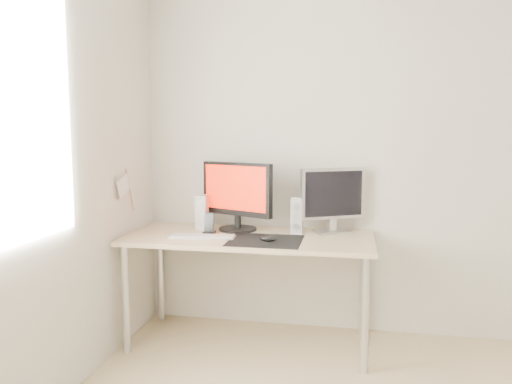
{
  "coord_description": "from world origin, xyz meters",
  "views": [
    {
      "loc": [
        -0.29,
        -1.75,
        1.41
      ],
      "look_at": [
        -0.9,
        1.44,
        1.01
      ],
      "focal_mm": 35.0,
      "sensor_mm": 36.0,
      "label": 1
    }
  ],
  "objects": [
    {
      "name": "speaker_right",
      "position": [
        -0.63,
        1.51,
        0.85
      ],
      "size": [
        0.08,
        0.09,
        0.24
      ],
      "color": "silver",
      "rests_on": "desk"
    },
    {
      "name": "keyboard",
      "position": [
        -1.21,
        1.26,
        0.74
      ],
      "size": [
        0.43,
        0.14,
        0.02
      ],
      "color": "#ACABAE",
      "rests_on": "desk"
    },
    {
      "name": "mousepad",
      "position": [
        -0.8,
        1.25,
        0.73
      ],
      "size": [
        0.45,
        0.4,
        0.0
      ],
      "primitive_type": "cube",
      "color": "black",
      "rests_on": "desk"
    },
    {
      "name": "phone_dock",
      "position": [
        -1.21,
        1.39,
        0.77
      ],
      "size": [
        0.08,
        0.07,
        0.14
      ],
      "color": "black",
      "rests_on": "desk"
    },
    {
      "name": "mouse",
      "position": [
        -0.78,
        1.22,
        0.75
      ],
      "size": [
        0.1,
        0.06,
        0.04
      ],
      "primitive_type": "ellipsoid",
      "color": "black",
      "rests_on": "mousepad"
    },
    {
      "name": "pennant",
      "position": [
        -1.72,
        1.24,
        1.05
      ],
      "size": [
        0.01,
        0.23,
        0.29
      ],
      "color": "#A57F54",
      "rests_on": "wall_left"
    },
    {
      "name": "main_monitor",
      "position": [
        -1.05,
        1.53,
        0.98
      ],
      "size": [
        0.52,
        0.34,
        0.47
      ],
      "color": "black",
      "rests_on": "desk"
    },
    {
      "name": "second_monitor",
      "position": [
        -0.41,
        1.58,
        0.97
      ],
      "size": [
        0.42,
        0.24,
        0.43
      ],
      "color": "#AFAFB2",
      "rests_on": "desk"
    },
    {
      "name": "speaker_left",
      "position": [
        -1.3,
        1.53,
        0.85
      ],
      "size": [
        0.08,
        0.09,
        0.24
      ],
      "color": "white",
      "rests_on": "desk"
    },
    {
      "name": "desk",
      "position": [
        -0.93,
        1.38,
        0.65
      ],
      "size": [
        1.6,
        0.7,
        0.73
      ],
      "color": "#D1B587",
      "rests_on": "ground"
    },
    {
      "name": "wall_back",
      "position": [
        0.0,
        1.75,
        1.25
      ],
      "size": [
        3.5,
        0.0,
        3.5
      ],
      "primitive_type": "plane",
      "rotation": [
        1.57,
        0.0,
        0.0
      ],
      "color": "silver",
      "rests_on": "ground"
    }
  ]
}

